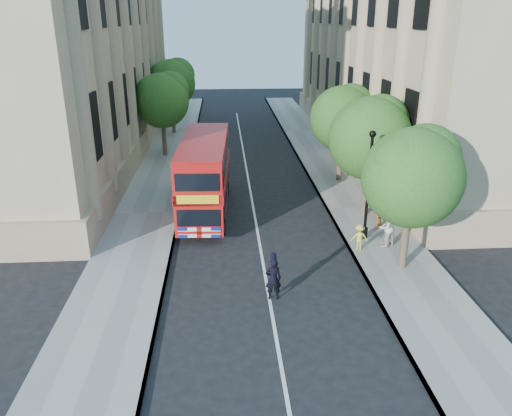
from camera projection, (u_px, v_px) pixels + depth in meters
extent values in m
plane|color=black|center=(272.00, 313.00, 17.88)|extent=(120.00, 120.00, 0.00)
cube|color=gray|center=(358.00, 208.00, 27.54)|extent=(3.50, 80.00, 0.12)
cube|color=gray|center=(147.00, 213.00, 26.81)|extent=(3.50, 80.00, 0.12)
cube|color=tan|center=(423.00, 30.00, 37.89)|extent=(12.00, 38.00, 18.00)
cube|color=tan|center=(52.00, 31.00, 36.14)|extent=(12.00, 38.00, 18.00)
cylinder|color=#473828|center=(405.00, 238.00, 20.53)|extent=(0.32, 0.32, 2.86)
sphere|color=#23521B|center=(412.00, 178.00, 19.60)|extent=(4.00, 4.00, 4.00)
sphere|color=#23521B|center=(425.00, 159.00, 19.78)|extent=(2.80, 2.80, 2.80)
sphere|color=#23521B|center=(404.00, 167.00, 19.11)|extent=(2.60, 2.60, 2.60)
cylinder|color=#473828|center=(366.00, 189.00, 26.10)|extent=(0.32, 0.32, 2.99)
sphere|color=#23521B|center=(370.00, 138.00, 25.13)|extent=(4.20, 4.20, 4.20)
sphere|color=#23521B|center=(380.00, 123.00, 25.29)|extent=(2.94, 2.94, 2.94)
sphere|color=#23521B|center=(362.00, 129.00, 24.62)|extent=(2.73, 2.73, 2.73)
cylinder|color=#473828|center=(340.00, 160.00, 31.70)|extent=(0.32, 0.32, 2.90)
sphere|color=#23521B|center=(342.00, 118.00, 30.76)|extent=(4.00, 4.00, 4.00)
sphere|color=#23521B|center=(351.00, 106.00, 30.93)|extent=(2.80, 2.80, 2.80)
sphere|color=#23521B|center=(336.00, 111.00, 30.26)|extent=(2.60, 2.60, 2.60)
cylinder|color=#473828|center=(164.00, 137.00, 37.46)|extent=(0.32, 0.32, 2.99)
sphere|color=#23521B|center=(162.00, 101.00, 36.49)|extent=(4.00, 4.00, 4.00)
sphere|color=#23521B|center=(170.00, 90.00, 36.65)|extent=(2.80, 2.80, 2.80)
sphere|color=#23521B|center=(154.00, 94.00, 35.98)|extent=(2.60, 2.60, 2.60)
cylinder|color=#473828|center=(173.00, 116.00, 44.88)|extent=(0.32, 0.32, 3.17)
sphere|color=#23521B|center=(171.00, 84.00, 43.85)|extent=(4.20, 4.20, 4.20)
sphere|color=#23521B|center=(178.00, 75.00, 44.00)|extent=(2.94, 2.94, 2.94)
sphere|color=#23521B|center=(165.00, 77.00, 43.33)|extent=(2.73, 2.73, 2.73)
cylinder|color=black|center=(364.00, 233.00, 23.66)|extent=(0.30, 0.30, 0.50)
cylinder|color=black|center=(368.00, 188.00, 22.85)|extent=(0.14, 0.14, 5.00)
sphere|color=black|center=(373.00, 134.00, 21.96)|extent=(0.32, 0.32, 0.32)
cube|color=#A20D0B|center=(205.00, 174.00, 26.37)|extent=(2.65, 8.63, 3.55)
cube|color=black|center=(206.00, 188.00, 26.65)|extent=(2.68, 8.10, 0.81)
cube|color=black|center=(204.00, 157.00, 26.04)|extent=(2.68, 8.10, 0.81)
cube|color=yellow|center=(198.00, 199.00, 22.35)|extent=(1.89, 0.17, 0.40)
cylinder|color=black|center=(181.00, 226.00, 24.16)|extent=(0.29, 0.91, 0.90)
cylinder|color=black|center=(223.00, 226.00, 24.20)|extent=(0.29, 0.91, 0.90)
cylinder|color=black|center=(193.00, 188.00, 29.61)|extent=(0.29, 0.91, 0.90)
cylinder|color=black|center=(227.00, 188.00, 29.65)|extent=(0.29, 0.91, 0.90)
cube|color=black|center=(200.00, 184.00, 27.30)|extent=(2.09, 1.89, 2.17)
cube|color=black|center=(199.00, 184.00, 26.39)|extent=(1.86, 0.12, 0.72)
cube|color=black|center=(202.00, 168.00, 29.35)|extent=(2.11, 3.33, 2.58)
cube|color=black|center=(202.00, 192.00, 29.22)|extent=(1.92, 4.98, 0.26)
cylinder|color=black|center=(184.00, 202.00, 27.51)|extent=(0.24, 0.83, 0.83)
cylinder|color=black|center=(217.00, 201.00, 27.61)|extent=(0.24, 0.83, 0.83)
cylinder|color=black|center=(188.00, 182.00, 30.69)|extent=(0.24, 0.83, 0.83)
cylinder|color=black|center=(218.00, 182.00, 30.79)|extent=(0.24, 0.83, 0.83)
imported|color=black|center=(273.00, 279.00, 18.53)|extent=(0.62, 0.42, 1.66)
imported|color=beige|center=(386.00, 227.00, 22.56)|extent=(1.14, 1.07, 1.86)
imported|color=orange|center=(379.00, 216.00, 24.91)|extent=(0.66, 0.34, 1.07)
imported|color=gold|center=(359.00, 237.00, 22.34)|extent=(0.79, 0.47, 1.20)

